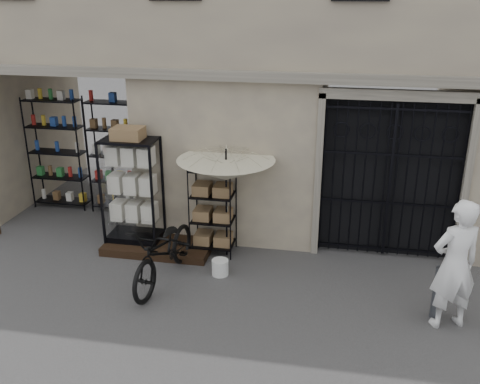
% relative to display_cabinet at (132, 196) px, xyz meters
% --- Properties ---
extents(ground, '(80.00, 80.00, 0.00)m').
position_rel_display_cabinet_xyz_m(ground, '(2.89, -1.66, -1.03)').
color(ground, black).
rests_on(ground, ground).
extents(shop_recess, '(3.00, 1.70, 3.00)m').
position_rel_display_cabinet_xyz_m(shop_recess, '(-1.61, 1.14, 0.47)').
color(shop_recess, black).
rests_on(shop_recess, ground).
extents(shop_shelving, '(2.70, 0.50, 2.50)m').
position_rel_display_cabinet_xyz_m(shop_shelving, '(-1.66, 1.64, 0.22)').
color(shop_shelving, black).
rests_on(shop_shelving, ground).
extents(iron_gate, '(2.50, 0.21, 3.00)m').
position_rel_display_cabinet_xyz_m(iron_gate, '(4.64, 0.61, 0.47)').
color(iron_gate, black).
rests_on(iron_gate, ground).
extents(step_platform, '(2.00, 0.90, 0.15)m').
position_rel_display_cabinet_xyz_m(step_platform, '(0.49, -0.11, -0.96)').
color(step_platform, black).
rests_on(step_platform, ground).
extents(display_cabinet, '(1.14, 0.94, 2.13)m').
position_rel_display_cabinet_xyz_m(display_cabinet, '(0.00, 0.00, 0.00)').
color(display_cabinet, black).
rests_on(display_cabinet, step_platform).
extents(wire_rack, '(0.92, 0.81, 1.74)m').
position_rel_display_cabinet_xyz_m(wire_rack, '(1.53, 0.04, -0.18)').
color(wire_rack, black).
rests_on(wire_rack, ground).
extents(market_umbrella, '(1.54, 1.57, 2.46)m').
position_rel_display_cabinet_xyz_m(market_umbrella, '(1.80, -0.05, 0.74)').
color(market_umbrella, black).
rests_on(market_umbrella, ground).
extents(white_bucket, '(0.36, 0.36, 0.28)m').
position_rel_display_cabinet_xyz_m(white_bucket, '(1.84, -0.79, -0.89)').
color(white_bucket, silver).
rests_on(white_bucket, ground).
extents(bicycle, '(0.88, 1.20, 2.11)m').
position_rel_display_cabinet_xyz_m(bicycle, '(0.99, -1.16, -1.03)').
color(bicycle, black).
rests_on(bicycle, ground).
extents(steel_bollard, '(0.19, 0.19, 0.84)m').
position_rel_display_cabinet_xyz_m(steel_bollard, '(5.30, -1.45, -0.61)').
color(steel_bollard, '#575C65').
rests_on(steel_bollard, ground).
extents(shopkeeper, '(1.40, 2.10, 0.47)m').
position_rel_display_cabinet_xyz_m(shopkeeper, '(5.43, -1.61, -1.03)').
color(shopkeeper, white).
rests_on(shopkeeper, ground).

